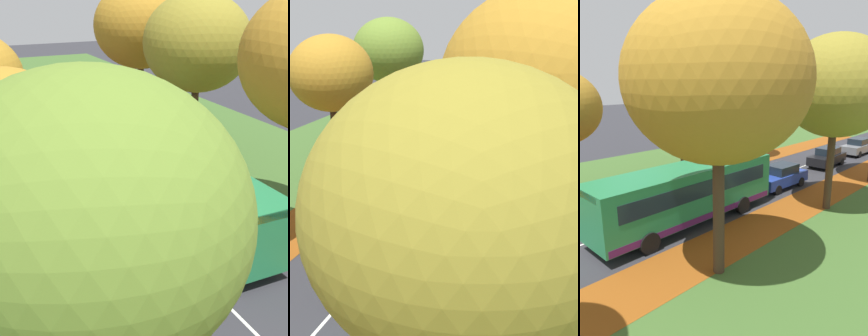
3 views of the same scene
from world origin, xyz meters
TOP-DOWN VIEW (x-y plane):
  - leaf_litter_left at (-4.60, 14.00)m, footprint 2.80×60.00m
  - grass_verge_right at (9.20, 20.00)m, footprint 12.00×90.00m
  - leaf_litter_right at (4.60, 14.00)m, footprint 2.80×60.00m
  - road_centre_line at (0.00, 20.00)m, footprint 0.12×80.00m
  - tree_left_nearest at (-6.26, 1.51)m, footprint 4.33×4.33m
  - tree_left_near at (-6.20, 8.92)m, footprint 4.88×4.88m
  - tree_right_mid at (5.93, 18.64)m, footprint 5.96×5.96m
  - tree_right_far at (5.84, 25.71)m, footprint 6.28×6.28m
  - bollard_fourth at (-3.52, 8.72)m, footprint 0.12×0.12m
  - bollard_fifth at (-3.52, 11.78)m, footprint 0.12×0.12m
  - bus at (1.66, 11.87)m, footprint 2.69×10.41m
  - car_blue_lead at (1.84, 20.00)m, footprint 1.94×4.28m
  - car_black_following at (1.41, 27.67)m, footprint 1.89×4.25m
  - car_grey_third_in_line at (1.45, 34.10)m, footprint 1.88×4.25m
  - car_red_fourth_in_line at (1.59, 40.84)m, footprint 1.80×4.21m

SIDE VIEW (x-z plane):
  - road_centre_line at x=0.00m, z-range 0.00..0.01m
  - grass_verge_right at x=9.20m, z-range 0.00..0.01m
  - leaf_litter_left at x=-4.60m, z-range 0.01..0.01m
  - leaf_litter_right at x=4.60m, z-range 0.01..0.01m
  - bollard_fourth at x=-3.52m, z-range 0.00..0.67m
  - bollard_fifth at x=-3.52m, z-range 0.00..0.71m
  - car_blue_lead at x=1.84m, z-range 0.00..1.62m
  - car_black_following at x=1.41m, z-range 0.00..1.62m
  - car_grey_third_in_line at x=1.45m, z-range 0.00..1.62m
  - car_red_fourth_in_line at x=1.59m, z-range 0.00..1.62m
  - bus at x=1.66m, z-range 0.21..3.19m
  - tree_left_near at x=-6.20m, z-range 1.72..9.57m
  - tree_right_mid at x=5.93m, z-range 2.07..11.62m
  - tree_left_nearest at x=-6.26m, z-range 2.48..11.49m
  - tree_right_far at x=5.84m, z-range 2.19..12.26m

